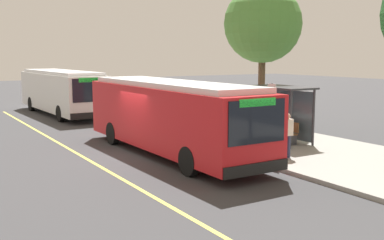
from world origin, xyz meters
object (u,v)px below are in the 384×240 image
object	(u,v)px
transit_bus_second	(61,91)
pedestrian_commuter	(287,132)
route_sign_post	(272,110)
transit_bus_main	(171,115)
waiting_bench	(283,132)

from	to	relation	value
transit_bus_second	pedestrian_commuter	size ratio (longest dim) A/B	6.56
route_sign_post	pedestrian_commuter	world-z (taller)	route_sign_post
transit_bus_main	pedestrian_commuter	size ratio (longest dim) A/B	6.42
transit_bus_main	waiting_bench	size ratio (longest dim) A/B	6.78
transit_bus_second	waiting_bench	size ratio (longest dim) A/B	6.93
waiting_bench	route_sign_post	xyz separation A→B (m)	(2.07, -2.49, 1.32)
waiting_bench	pedestrian_commuter	world-z (taller)	pedestrian_commuter
transit_bus_main	pedestrian_commuter	xyz separation A→B (m)	(3.44, 3.07, -0.50)
transit_bus_main	waiting_bench	xyz separation A→B (m)	(0.99, 5.10, -0.98)
transit_bus_main	waiting_bench	world-z (taller)	transit_bus_main
transit_bus_second	route_sign_post	bearing A→B (deg)	8.54
transit_bus_main	route_sign_post	distance (m)	4.04
route_sign_post	waiting_bench	bearing A→B (deg)	129.75
waiting_bench	route_sign_post	size ratio (longest dim) A/B	0.57
waiting_bench	transit_bus_second	bearing A→B (deg)	-162.00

